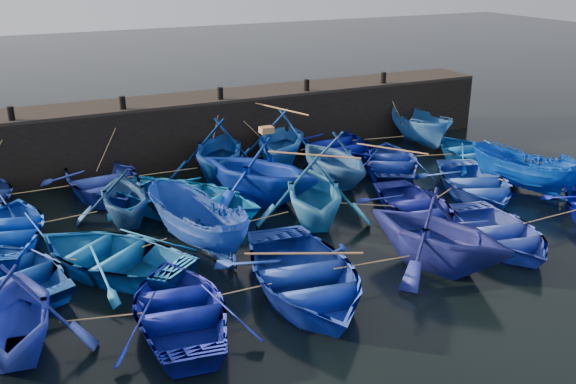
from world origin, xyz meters
name	(u,v)px	position (x,y,z in m)	size (l,w,h in m)	color
ground	(334,247)	(0.00, 0.00, 0.00)	(120.00, 120.00, 0.00)	black
quay_wall	(214,127)	(0.00, 10.50, 1.25)	(26.00, 2.50, 2.50)	black
quay_top	(213,97)	(0.00, 10.50, 2.56)	(26.00, 2.50, 0.12)	black
bollard_0	(11,113)	(-8.00, 9.60, 2.87)	(0.24, 0.24, 0.50)	black
bollard_1	(123,103)	(-4.00, 9.60, 2.87)	(0.24, 0.24, 0.50)	black
bollard_2	(220,93)	(0.00, 9.60, 2.87)	(0.24, 0.24, 0.50)	black
bollard_3	(307,85)	(4.00, 9.60, 2.87)	(0.24, 0.24, 0.50)	black
bollard_4	(383,78)	(8.00, 9.60, 2.87)	(0.24, 0.24, 0.50)	black
boat_1	(103,181)	(-5.38, 7.51, 0.55)	(3.77, 5.27, 1.09)	#1F3299
boat_2	(219,149)	(-0.91, 7.44, 1.18)	(3.86, 4.48, 2.36)	navy
boat_3	(281,138)	(1.91, 7.78, 1.19)	(3.89, 4.51, 2.37)	blue
boat_4	(335,143)	(4.63, 8.13, 0.55)	(3.78, 5.29, 1.10)	#010983
boat_5	(420,128)	(8.85, 7.69, 0.84)	(1.64, 4.36, 1.69)	#235A96
boat_6	(7,230)	(-8.78, 4.42, 0.50)	(3.44, 4.81, 1.00)	#0634B8
boat_7	(124,195)	(-5.20, 4.62, 0.96)	(3.15, 3.66, 1.93)	navy
boat_8	(188,198)	(-3.14, 4.41, 0.57)	(3.96, 5.54, 1.15)	#0860B9
boat_9	(259,168)	(-0.51, 4.47, 1.24)	(4.06, 4.71, 2.48)	#03218E
boat_10	(334,158)	(2.68, 4.81, 1.10)	(3.59, 4.16, 2.19)	#225694
boat_11	(391,161)	(5.50, 5.10, 0.48)	(3.32, 4.64, 0.96)	navy
boat_12	(474,153)	(9.25, 4.55, 0.48)	(3.32, 4.64, 0.96)	#0B51A4
boat_13	(18,270)	(-8.70, 1.67, 0.43)	(2.97, 4.15, 0.86)	navy
boat_14	(110,254)	(-6.33, 1.38, 0.52)	(3.58, 5.01, 1.04)	#0C5398
boat_15	(196,224)	(-3.75, 1.66, 0.84)	(1.64, 4.36, 1.69)	navy
boat_16	(313,190)	(0.29, 1.94, 1.15)	(3.76, 4.37, 2.30)	blue
boat_17	(416,205)	(3.60, 0.88, 0.44)	(3.06, 4.28, 0.89)	navy
boat_18	(475,183)	(6.70, 1.55, 0.51)	(3.54, 4.95, 1.03)	blue
boat_19	(523,171)	(8.66, 1.24, 0.79)	(1.54, 4.09, 1.58)	#00329A
boat_20	(13,312)	(-8.95, -1.67, 1.03)	(3.39, 3.93, 2.07)	#2134B2
boat_21	(180,307)	(-5.39, -2.11, 0.48)	(3.32, 4.63, 0.96)	navy
boat_22	(304,275)	(-2.13, -2.13, 0.58)	(4.01, 5.60, 1.16)	#1635B4
boat_23	(438,230)	(1.90, -2.36, 1.15)	(3.77, 4.37, 2.30)	navy
boat_24	(501,232)	(4.57, -2.04, 0.46)	(3.15, 4.41, 0.91)	blue
wooden_crate	(266,130)	(-0.21, 4.47, 2.59)	(0.46, 0.34, 0.22)	olive
mooring_ropes	(265,173)	(-0.08, 4.95, 0.87)	(18.40, 11.90, 2.10)	tan
loose_oars	(325,158)	(1.39, 3.17, 1.73)	(9.89, 11.98, 1.47)	#99724C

